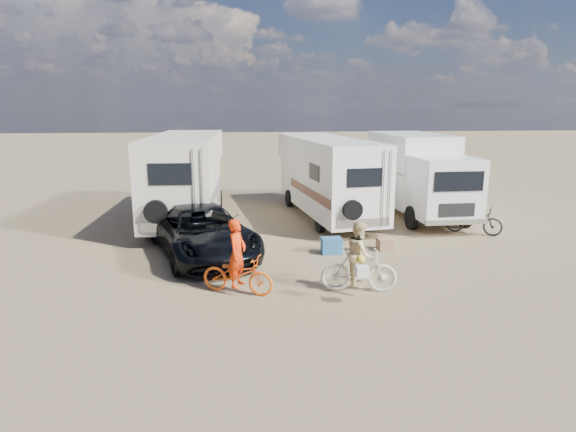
{
  "coord_description": "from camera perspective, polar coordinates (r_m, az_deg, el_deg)",
  "views": [
    {
      "loc": [
        -3.32,
        -11.54,
        4.36
      ],
      "look_at": [
        -1.98,
        1.83,
        1.3
      ],
      "focal_mm": 30.43,
      "sensor_mm": 36.0,
      "label": 1
    }
  ],
  "objects": [
    {
      "name": "bike_parked",
      "position": [
        17.99,
        20.89,
        -0.43
      ],
      "size": [
        1.93,
        1.59,
        0.99
      ],
      "primitive_type": "imported",
      "rotation": [
        0.0,
        0.0,
        0.98
      ],
      "color": "#262826",
      "rests_on": "ground"
    },
    {
      "name": "bike_woman",
      "position": [
        11.76,
        8.3,
        -6.27
      ],
      "size": [
        1.85,
        0.8,
        1.08
      ],
      "primitive_type": "imported",
      "rotation": [
        0.0,
        0.0,
        1.4
      ],
      "color": "beige",
      "rests_on": "ground"
    },
    {
      "name": "ground",
      "position": [
        12.77,
        9.8,
        -7.32
      ],
      "size": [
        140.0,
        140.0,
        0.0
      ],
      "primitive_type": "plane",
      "color": "#907956",
      "rests_on": "ground"
    },
    {
      "name": "rv_main",
      "position": [
        19.32,
        4.57,
        4.44
      ],
      "size": [
        3.19,
        7.84,
        3.11
      ],
      "primitive_type": null,
      "rotation": [
        0.0,
        0.0,
        0.14
      ],
      "color": "silver",
      "rests_on": "ground"
    },
    {
      "name": "rider_man",
      "position": [
        11.53,
        -5.94,
        -5.18
      ],
      "size": [
        0.59,
        0.7,
        1.62
      ],
      "primitive_type": "imported",
      "rotation": [
        0.0,
        0.0,
        1.17
      ],
      "color": "red",
      "rests_on": "ground"
    },
    {
      "name": "dark_suv",
      "position": [
        14.57,
        -9.95,
        -1.79
      ],
      "size": [
        3.95,
        5.74,
        1.46
      ],
      "primitive_type": "imported",
      "rotation": [
        0.0,
        0.0,
        0.32
      ],
      "color": "black",
      "rests_on": "ground"
    },
    {
      "name": "rv_left",
      "position": [
        18.77,
        -11.79,
        4.22
      ],
      "size": [
        2.49,
        7.4,
        3.27
      ],
      "primitive_type": null,
      "rotation": [
        0.0,
        0.0,
        -0.02
      ],
      "color": "white",
      "rests_on": "ground"
    },
    {
      "name": "crate",
      "position": [
        15.3,
        11.27,
        -3.28
      ],
      "size": [
        0.47,
        0.47,
        0.36
      ],
      "primitive_type": "cube",
      "rotation": [
        0.0,
        0.0,
        0.04
      ],
      "color": "#91694B",
      "rests_on": "ground"
    },
    {
      "name": "bike_man",
      "position": [
        11.64,
        -5.9,
        -6.8
      ],
      "size": [
        1.86,
        1.26,
        0.93
      ],
      "primitive_type": "imported",
      "rotation": [
        0.0,
        0.0,
        1.17
      ],
      "color": "#EF5A10",
      "rests_on": "ground"
    },
    {
      "name": "box_truck",
      "position": [
        19.98,
        15.07,
        4.48
      ],
      "size": [
        2.48,
        6.67,
        3.22
      ],
      "primitive_type": null,
      "rotation": [
        0.0,
        0.0,
        0.03
      ],
      "color": "white",
      "rests_on": "ground"
    },
    {
      "name": "cooler",
      "position": [
        14.73,
        5.1,
        -3.47
      ],
      "size": [
        0.61,
        0.45,
        0.48
      ],
      "primitive_type": "cube",
      "rotation": [
        0.0,
        0.0,
        0.03
      ],
      "color": "#286195",
      "rests_on": "ground"
    },
    {
      "name": "rider_woman",
      "position": [
        11.69,
        8.33,
        -5.2
      ],
      "size": [
        0.7,
        0.84,
        1.54
      ],
      "primitive_type": "imported",
      "rotation": [
        0.0,
        0.0,
        1.4
      ],
      "color": "beige",
      "rests_on": "ground"
    }
  ]
}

